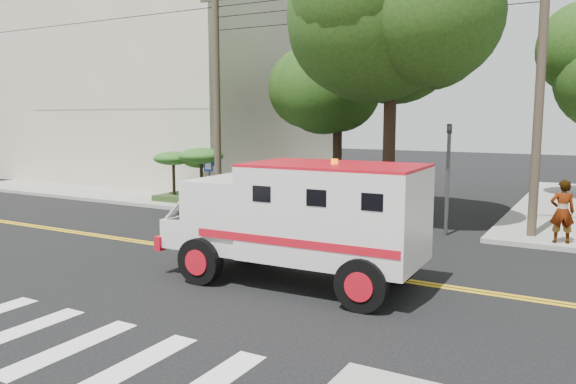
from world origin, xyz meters
The scene contains 12 objects.
ground centered at (0.00, 0.00, 0.00)m, with size 100.00×100.00×0.00m, color black.
sidewalk_nw centered at (-13.50, 13.50, 0.07)m, with size 17.00×17.00×0.15m, color gray.
building_left centered at (-15.50, 15.00, 5.15)m, with size 16.00×14.00×10.00m, color #AFAA90.
utility_pole_left centered at (-5.60, 6.00, 4.50)m, with size 0.28×0.28×9.00m, color #382D23.
utility_pole_right centered at (6.30, 6.20, 4.50)m, with size 0.28×0.28×9.00m, color #382D23.
tree_main centered at (1.94, 6.21, 7.20)m, with size 6.08×5.70×9.85m.
tree_left centered at (-2.68, 11.79, 5.73)m, with size 4.48×4.20×7.70m.
traffic_signal centered at (3.80, 5.60, 2.23)m, with size 0.15×0.18×3.60m.
accessibility_sign centered at (-6.20, 6.17, 1.37)m, with size 0.45×0.10×2.02m.
palm_planter centered at (-7.44, 6.62, 1.65)m, with size 3.52×2.63×2.36m.
armored_truck centered at (2.23, -1.38, 1.60)m, with size 6.22×2.64×2.80m.
pedestrian_a centered at (7.16, 5.50, 1.08)m, with size 0.68×0.45×1.86m, color gray.
Camera 1 is at (8.15, -12.45, 3.83)m, focal length 35.00 mm.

